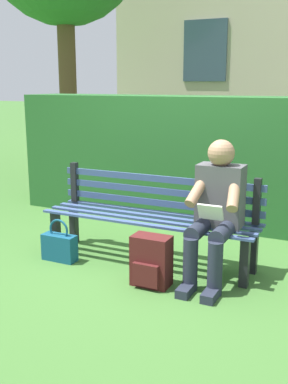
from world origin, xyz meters
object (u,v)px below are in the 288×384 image
(park_bench, at_px, (152,214))
(handbag, at_px, (59,246))
(person_seated, at_px, (216,208))
(backpack, at_px, (151,261))

(park_bench, distance_m, handbag, 0.90)
(handbag, bearing_deg, person_seated, -171.06)
(backpack, distance_m, handbag, 1.00)
(park_bench, distance_m, person_seated, 0.69)
(park_bench, height_order, person_seated, person_seated)
(person_seated, xyz_separation_m, handbag, (1.41, 0.22, -0.48))
(backpack, bearing_deg, person_seated, -139.88)
(park_bench, distance_m, backpack, 0.61)
(park_bench, bearing_deg, person_seated, 165.25)
(person_seated, bearing_deg, park_bench, -14.75)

